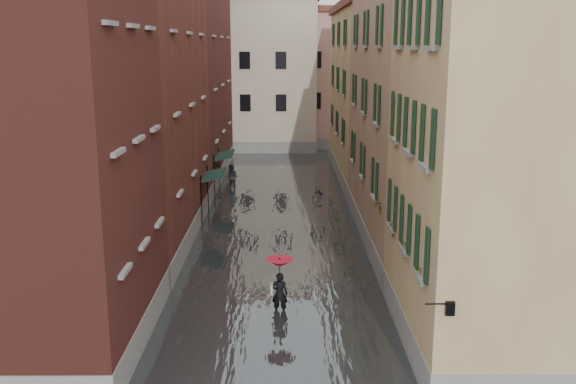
{
  "coord_description": "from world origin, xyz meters",
  "views": [
    {
      "loc": [
        0.33,
        -20.59,
        9.27
      ],
      "look_at": [
        0.46,
        6.61,
        3.0
      ],
      "focal_mm": 40.0,
      "sensor_mm": 36.0,
      "label": 1
    }
  ],
  "objects": [
    {
      "name": "pedestrian_main",
      "position": [
        0.14,
        0.39,
        1.29
      ],
      "size": [
        0.99,
        0.99,
        2.06
      ],
      "color": "black",
      "rests_on": "ground"
    },
    {
      "name": "building_end_cream",
      "position": [
        -3.0,
        38.0,
        6.5
      ],
      "size": [
        12.0,
        9.0,
        13.0
      ],
      "primitive_type": "cube",
      "color": "beige",
      "rests_on": "ground"
    },
    {
      "name": "building_right_mid",
      "position": [
        7.0,
        9.0,
        6.5
      ],
      "size": [
        6.0,
        14.0,
        13.0
      ],
      "primitive_type": "cube",
      "color": "tan",
      "rests_on": "ground"
    },
    {
      "name": "floodwater",
      "position": [
        0.0,
        13.0,
        0.1
      ],
      "size": [
        10.0,
        60.0,
        0.2
      ],
      "primitive_type": "cube",
      "color": "#424849",
      "rests_on": "ground"
    },
    {
      "name": "building_left_near",
      "position": [
        -7.0,
        -2.0,
        6.5
      ],
      "size": [
        6.0,
        8.0,
        13.0
      ],
      "primitive_type": "cube",
      "color": "maroon",
      "rests_on": "ground"
    },
    {
      "name": "awning_far",
      "position": [
        -3.49,
        18.83,
        2.47
      ],
      "size": [
        1.09,
        3.03,
        2.8
      ],
      "color": "black",
      "rests_on": "ground"
    },
    {
      "name": "awning_near",
      "position": [
        -3.49,
        12.62,
        2.46
      ],
      "size": [
        1.09,
        2.87,
        2.8
      ],
      "color": "black",
      "rests_on": "ground"
    },
    {
      "name": "building_left_mid",
      "position": [
        -7.0,
        9.0,
        6.25
      ],
      "size": [
        6.0,
        14.0,
        12.5
      ],
      "primitive_type": "cube",
      "color": "maroon",
      "rests_on": "ground"
    },
    {
      "name": "building_left_far",
      "position": [
        -7.0,
        24.0,
        7.0
      ],
      "size": [
        6.0,
        16.0,
        14.0
      ],
      "primitive_type": "cube",
      "color": "maroon",
      "rests_on": "ground"
    },
    {
      "name": "building_right_near",
      "position": [
        7.0,
        -2.0,
        5.75
      ],
      "size": [
        6.0,
        8.0,
        11.5
      ],
      "primitive_type": "cube",
      "color": "#A77F56",
      "rests_on": "ground"
    },
    {
      "name": "window_planters",
      "position": [
        4.12,
        -0.69,
        3.51
      ],
      "size": [
        0.59,
        8.13,
        0.84
      ],
      "color": "#9F5834",
      "rests_on": "ground"
    },
    {
      "name": "building_right_far",
      "position": [
        7.0,
        24.0,
        5.75
      ],
      "size": [
        6.0,
        16.0,
        11.5
      ],
      "primitive_type": "cube",
      "color": "#A77F56",
      "rests_on": "ground"
    },
    {
      "name": "building_end_pink",
      "position": [
        6.0,
        40.0,
        6.0
      ],
      "size": [
        10.0,
        9.0,
        12.0
      ],
      "primitive_type": "cube",
      "color": "tan",
      "rests_on": "ground"
    },
    {
      "name": "pedestrian_far",
      "position": [
        -3.11,
        20.15,
        0.85
      ],
      "size": [
        1.02,
        0.92,
        1.7
      ],
      "primitive_type": "imported",
      "rotation": [
        0.0,
        0.0,
        -0.42
      ],
      "color": "black",
      "rests_on": "ground"
    },
    {
      "name": "ground",
      "position": [
        0.0,
        0.0,
        0.0
      ],
      "size": [
        120.0,
        120.0,
        0.0
      ],
      "primitive_type": "plane",
      "color": "#59595C",
      "rests_on": "ground"
    },
    {
      "name": "wall_lantern",
      "position": [
        4.33,
        -6.0,
        3.01
      ],
      "size": [
        0.71,
        0.22,
        0.35
      ],
      "color": "black",
      "rests_on": "ground"
    }
  ]
}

